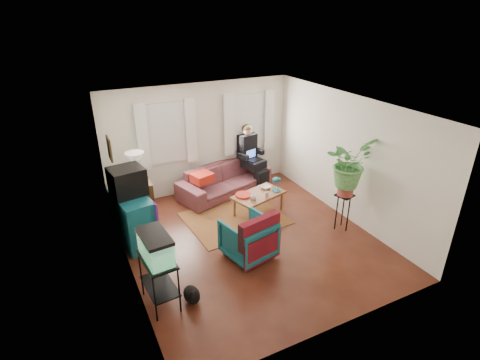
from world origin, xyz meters
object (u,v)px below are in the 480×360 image
sofa (225,175)px  armchair (248,236)px  aquarium_stand (159,281)px  plant_stand (342,212)px  coffee_table (259,203)px  dresser (133,219)px  side_table (140,199)px

sofa → armchair: (-0.67, -2.51, -0.05)m
aquarium_stand → plant_stand: 3.88m
coffee_table → plant_stand: (1.20, -1.30, 0.15)m
coffee_table → armchair: bearing=-141.6°
sofa → aquarium_stand: 3.84m
plant_stand → coffee_table: bearing=132.6°
sofa → coffee_table: sofa is taller
dresser → coffee_table: bearing=-11.5°
armchair → side_table: bearing=-71.8°
aquarium_stand → plant_stand: aquarium_stand is taller
coffee_table → side_table: bearing=138.8°
dresser → aquarium_stand: 1.86m
sofa → aquarium_stand: (-2.41, -2.99, -0.05)m
armchair → coffee_table: size_ratio=0.73×
armchair → dresser: bearing=-50.8°
sofa → dresser: 2.65m
coffee_table → plant_stand: bearing=-63.2°
plant_stand → sofa: bearing=119.6°
aquarium_stand → armchair: bearing=11.0°
coffee_table → aquarium_stand: bearing=-162.3°
sofa → side_table: bearing=167.9°
dresser → armchair: 2.21m
dresser → aquarium_stand: dresser is taller
side_table → plant_stand: bearing=-34.4°
plant_stand → armchair: bearing=179.2°
armchair → aquarium_stand: bearing=3.3°
aquarium_stand → sofa: bearing=46.6°
side_table → aquarium_stand: bearing=-97.0°
aquarium_stand → armchair: 1.80m
plant_stand → dresser: bearing=159.9°
armchair → plant_stand: armchair is taller
sofa → coffee_table: size_ratio=2.07×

